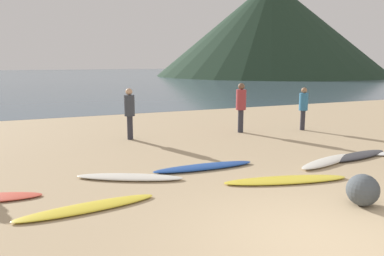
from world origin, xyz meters
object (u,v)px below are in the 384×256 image
at_px(surfboard_5, 286,180).
at_px(surfboard_7, 358,156).
at_px(surfboard_4, 204,167).
at_px(surfboard_6, 327,161).
at_px(surfboard_2, 88,207).
at_px(person_3, 241,103).
at_px(surfboard_3, 130,177).
at_px(person_2, 303,105).
at_px(person_1, 129,109).
at_px(beach_rock_near, 363,190).

distance_m(surfboard_5, surfboard_7, 3.10).
bearing_deg(surfboard_4, surfboard_5, -50.95).
bearing_deg(surfboard_6, surfboard_4, 147.97).
height_order(surfboard_4, surfboard_6, surfboard_6).
relative_size(surfboard_2, surfboard_5, 0.89).
xyz_separation_m(surfboard_5, person_3, (1.97, 5.18, 0.99)).
xyz_separation_m(surfboard_3, person_2, (7.24, 3.21, 0.87)).
bearing_deg(surfboard_4, person_1, 102.71).
relative_size(person_1, person_3, 0.95).
distance_m(surfboard_3, surfboard_4, 1.80).
xyz_separation_m(surfboard_6, surfboard_7, (1.14, 0.12, -0.00)).
distance_m(surfboard_2, surfboard_7, 7.04).
bearing_deg(surfboard_7, person_3, 93.57).
bearing_deg(surfboard_4, surfboard_6, -12.37).
height_order(surfboard_6, person_2, person_2).
bearing_deg(person_2, surfboard_5, -165.40).
relative_size(surfboard_3, surfboard_5, 0.86).
height_order(surfboard_4, person_3, person_3).
relative_size(surfboard_5, person_2, 1.73).
xyz_separation_m(surfboard_3, surfboard_4, (1.79, 0.08, 0.00)).
distance_m(surfboard_2, person_1, 5.90).
bearing_deg(surfboard_2, person_3, 33.55).
xyz_separation_m(surfboard_2, beach_rock_near, (4.43, -1.71, 0.24)).
relative_size(surfboard_3, person_1, 1.40).
height_order(person_1, person_2, person_1).
distance_m(surfboard_5, surfboard_6, 1.99).
bearing_deg(surfboard_4, person_2, 32.01).
bearing_deg(beach_rock_near, surfboard_4, 116.38).
xyz_separation_m(surfboard_4, person_2, (5.45, 3.13, 0.87)).
bearing_deg(surfboard_7, surfboard_6, 176.67).
bearing_deg(surfboard_4, person_3, 51.30).
height_order(surfboard_7, beach_rock_near, beach_rock_near).
bearing_deg(surfboard_6, beach_rock_near, -138.63).
bearing_deg(person_3, person_2, 154.27).
distance_m(surfboard_3, person_3, 6.24).
distance_m(surfboard_2, surfboard_6, 5.90).
distance_m(surfboard_6, person_3, 4.51).
bearing_deg(person_2, person_1, 139.16).
relative_size(person_2, person_3, 0.89).
relative_size(surfboard_7, person_1, 1.35).
height_order(surfboard_3, surfboard_7, surfboard_7).
distance_m(surfboard_5, person_3, 5.63).
distance_m(surfboard_4, surfboard_5, 1.94).
xyz_separation_m(surfboard_3, surfboard_7, (5.93, -0.57, 0.00)).
distance_m(surfboard_3, person_1, 4.30).
distance_m(surfboard_3, surfboard_7, 5.96).
xyz_separation_m(surfboard_6, person_2, (2.45, 3.90, 0.87)).
bearing_deg(surfboard_7, surfboard_3, 164.89).
distance_m(surfboard_2, surfboard_3, 1.73).
height_order(surfboard_4, surfboard_5, surfboard_4).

